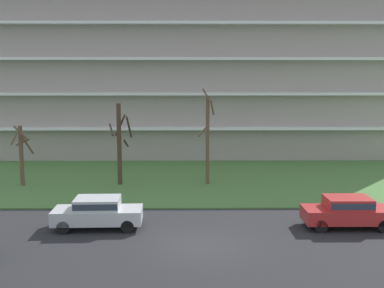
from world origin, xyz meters
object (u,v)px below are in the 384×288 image
(tree_far_left, at_px, (21,153))
(sedan_red_near_left, at_px, (347,211))
(tree_center, at_px, (208,138))
(sedan_silver_center_left, at_px, (98,211))
(tree_left, at_px, (120,142))

(tree_far_left, bearing_deg, sedan_red_near_left, -25.89)
(tree_center, relative_size, sedan_silver_center_left, 1.52)
(sedan_silver_center_left, bearing_deg, tree_left, -90.54)
(sedan_silver_center_left, bearing_deg, tree_center, -122.69)
(tree_left, bearing_deg, tree_far_left, -177.46)
(tree_far_left, height_order, sedan_silver_center_left, tree_far_left)
(tree_left, bearing_deg, sedan_silver_center_left, -88.64)
(tree_left, distance_m, sedan_silver_center_left, 10.02)
(tree_left, xyz_separation_m, sedan_red_near_left, (12.75, -9.78, -2.19))
(tree_far_left, bearing_deg, tree_center, 1.83)
(sedan_red_near_left, relative_size, sedan_silver_center_left, 0.99)
(tree_left, distance_m, tree_center, 6.13)
(tree_far_left, relative_size, sedan_red_near_left, 0.98)
(tree_left, distance_m, sedan_red_near_left, 16.22)
(tree_center, relative_size, sedan_red_near_left, 1.54)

